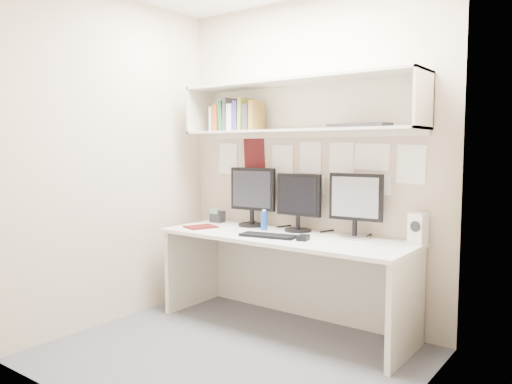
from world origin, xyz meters
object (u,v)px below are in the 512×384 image
Objects in this scene: keyboard at (268,236)px; desk_phone at (217,216)px; speaker at (418,228)px; monitor_left at (253,195)px; desk at (284,281)px; maroon_notebook at (201,227)px; monitor_center at (299,200)px; monitor_right at (356,203)px.

desk_phone is (-0.80, 0.34, 0.04)m from keyboard.
desk_phone is (-1.79, -0.06, -0.05)m from speaker.
desk is at bearing -29.33° from monitor_left.
keyboard reaches higher than maroon_notebook.
monitor_center reaches higher than speaker.
desk_phone is at bearing 167.10° from desk.
desk is 8.42× the size of maroon_notebook.
monitor_left is 0.96m from monitor_right.
monitor_left is 2.32× the size of speaker.
monitor_center is 0.96× the size of monitor_right.
monitor_center reaches higher than keyboard.
maroon_notebook is (-0.71, 0.02, -0.00)m from keyboard.
monitor_left is 1.08× the size of monitor_center.
monitor_center is (0.46, 0.00, -0.02)m from monitor_left.
desk is at bearing -157.33° from speaker.
monitor_right is at bearing 23.38° from keyboard.
desk is 4.33× the size of monitor_center.
maroon_notebook is (-0.76, -0.12, 0.37)m from desk.
desk is at bearing -160.25° from monitor_right.
monitor_right is 3.51× the size of desk_phone.
speaker is 1.80m from desk_phone.
desk is 0.97m from desk_phone.
maroon_notebook is (-0.29, -0.34, -0.26)m from monitor_left.
desk_phone reaches higher than keyboard.
monitor_right is at bearing -1.88° from desk_phone.
desk is 9.30× the size of speaker.
speaker is (0.94, 0.26, 0.47)m from desk.
monitor_right is at bearing 24.35° from desk.
monitor_center is 0.87m from desk_phone.
monitor_right is (0.49, -0.00, 0.01)m from monitor_center.
maroon_notebook is at bearing -76.71° from desk_phone.
monitor_left is 1.42m from speaker.
monitor_left reaches higher than desk.
monitor_center reaches higher than desk_phone.
keyboard is 0.87m from desk_phone.
desk_phone is (-0.84, -0.02, -0.20)m from monitor_center.
speaker reaches higher than maroon_notebook.
monitor_left reaches higher than monitor_right.
speaker is (0.95, 0.04, -0.14)m from monitor_center.
monitor_right is (0.96, 0.00, -0.01)m from monitor_left.
monitor_right is at bearing -4.50° from monitor_left.
speaker is at bearing 15.46° from desk.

